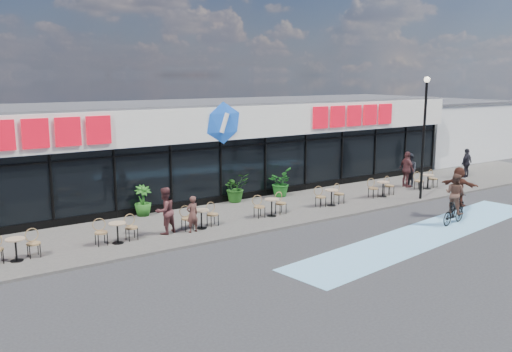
# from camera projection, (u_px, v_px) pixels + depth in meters

# --- Properties ---
(ground) EXTENTS (120.00, 120.00, 0.00)m
(ground) POSITION_uv_depth(u_px,v_px,m) (319.00, 242.00, 19.45)
(ground) COLOR #28282B
(ground) RESTS_ON ground
(sidewalk) EXTENTS (44.00, 5.00, 0.10)m
(sidewalk) POSITION_uv_depth(u_px,v_px,m) (251.00, 214.00, 23.11)
(sidewalk) COLOR #58544E
(sidewalk) RESTS_ON ground
(bike_lane) EXTENTS (14.17, 4.13, 0.01)m
(bike_lane) POSITION_uv_depth(u_px,v_px,m) (426.00, 234.00, 20.42)
(bike_lane) COLOR #76B7E0
(bike_lane) RESTS_ON ground
(building) EXTENTS (30.60, 6.57, 4.75)m
(building) POSITION_uv_depth(u_px,v_px,m) (191.00, 147.00, 27.11)
(building) COLOR black
(building) RESTS_ON ground
(neighbour_building) EXTENTS (9.20, 7.20, 4.11)m
(neighbour_building) POSITION_uv_depth(u_px,v_px,m) (437.00, 129.00, 39.30)
(neighbour_building) COLOR white
(neighbour_building) RESTS_ON ground
(lamp_post) EXTENTS (0.28, 0.28, 5.74)m
(lamp_post) POSITION_uv_depth(u_px,v_px,m) (424.00, 128.00, 25.23)
(lamp_post) COLOR black
(lamp_post) RESTS_ON sidewalk
(bistro_set_1) EXTENTS (1.54, 0.62, 0.90)m
(bistro_set_1) POSITION_uv_depth(u_px,v_px,m) (15.00, 246.00, 17.16)
(bistro_set_1) COLOR tan
(bistro_set_1) RESTS_ON sidewalk
(bistro_set_2) EXTENTS (1.54, 0.62, 0.90)m
(bistro_set_2) POSITION_uv_depth(u_px,v_px,m) (117.00, 230.00, 18.98)
(bistro_set_2) COLOR tan
(bistro_set_2) RESTS_ON sidewalk
(bistro_set_3) EXTENTS (1.54, 0.62, 0.90)m
(bistro_set_3) POSITION_uv_depth(u_px,v_px,m) (200.00, 216.00, 20.80)
(bistro_set_3) COLOR tan
(bistro_set_3) RESTS_ON sidewalk
(bistro_set_4) EXTENTS (1.54, 0.62, 0.90)m
(bistro_set_4) POSITION_uv_depth(u_px,v_px,m) (270.00, 205.00, 22.62)
(bistro_set_4) COLOR tan
(bistro_set_4) RESTS_ON sidewalk
(bistro_set_5) EXTENTS (1.54, 0.62, 0.90)m
(bistro_set_5) POSITION_uv_depth(u_px,v_px,m) (330.00, 195.00, 24.44)
(bistro_set_5) COLOR tan
(bistro_set_5) RESTS_ON sidewalk
(bistro_set_6) EXTENTS (1.54, 0.62, 0.90)m
(bistro_set_6) POSITION_uv_depth(u_px,v_px,m) (382.00, 187.00, 26.27)
(bistro_set_6) COLOR tan
(bistro_set_6) RESTS_ON sidewalk
(bistro_set_7) EXTENTS (1.54, 0.62, 0.90)m
(bistro_set_7) POSITION_uv_depth(u_px,v_px,m) (426.00, 180.00, 28.09)
(bistro_set_7) COLOR tan
(bistro_set_7) RESTS_ON sidewalk
(potted_plant_left) EXTENTS (0.72, 0.72, 1.29)m
(potted_plant_left) POSITION_uv_depth(u_px,v_px,m) (143.00, 201.00, 22.60)
(potted_plant_left) COLOR #215919
(potted_plant_left) RESTS_ON sidewalk
(potted_plant_mid) EXTENTS (1.24, 1.09, 1.35)m
(potted_plant_mid) POSITION_uv_depth(u_px,v_px,m) (236.00, 187.00, 25.11)
(potted_plant_mid) COLOR #1C4C15
(potted_plant_mid) RESTS_ON sidewalk
(potted_plant_right) EXTENTS (1.62, 1.62, 1.36)m
(potted_plant_right) POSITION_uv_depth(u_px,v_px,m) (280.00, 182.00, 26.27)
(potted_plant_right) COLOR #1B611C
(potted_plant_right) RESTS_ON sidewalk
(patron_left) EXTENTS (0.55, 0.40, 1.39)m
(patron_left) POSITION_uv_depth(u_px,v_px,m) (192.00, 214.00, 20.20)
(patron_left) COLOR #4F2E28
(patron_left) RESTS_ON sidewalk
(patron_right) EXTENTS (1.02, 0.90, 1.75)m
(patron_right) POSITION_uv_depth(u_px,v_px,m) (165.00, 211.00, 19.97)
(patron_right) COLOR #51292B
(patron_right) RESTS_ON sidewalk
(pedestrian_a) EXTENTS (0.90, 1.02, 1.77)m
(pedestrian_a) POSITION_uv_depth(u_px,v_px,m) (409.00, 170.00, 28.53)
(pedestrian_a) COLOR #212329
(pedestrian_a) RESTS_ON sidewalk
(pedestrian_b) EXTENTS (0.69, 1.18, 1.89)m
(pedestrian_b) POSITION_uv_depth(u_px,v_px,m) (407.00, 169.00, 28.33)
(pedestrian_b) COLOR #4F282B
(pedestrian_b) RESTS_ON sidewalk
(pedestrian_c) EXTENTS (1.02, 0.51, 1.67)m
(pedestrian_c) POSITION_uv_depth(u_px,v_px,m) (467.00, 163.00, 31.09)
(pedestrian_c) COLOR black
(pedestrian_c) RESTS_ON sidewalk
(cyclist_a) EXTENTS (1.64, 0.87, 2.07)m
(cyclist_a) POSITION_uv_depth(u_px,v_px,m) (454.00, 202.00, 21.60)
(cyclist_a) COLOR black
(cyclist_a) RESTS_ON ground
(cyclist_b) EXTENTS (1.63, 1.62, 2.12)m
(cyclist_b) POSITION_uv_depth(u_px,v_px,m) (458.00, 193.00, 22.92)
(cyclist_b) COLOR black
(cyclist_b) RESTS_ON ground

